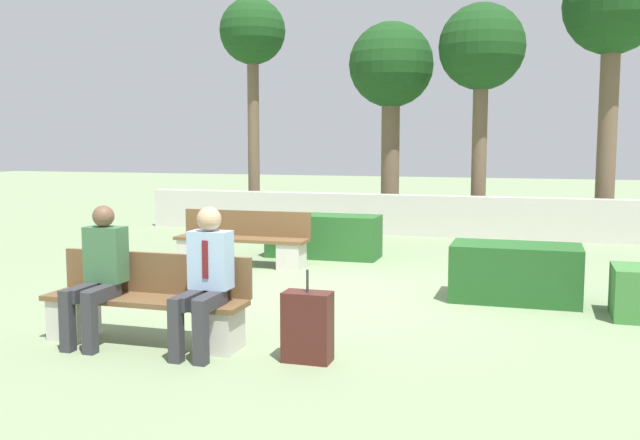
# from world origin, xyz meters

# --- Properties ---
(ground_plane) EXTENTS (60.00, 60.00, 0.00)m
(ground_plane) POSITION_xyz_m (0.00, 0.00, 0.00)
(ground_plane) COLOR gray
(perimeter_wall) EXTENTS (11.89, 0.30, 0.84)m
(perimeter_wall) POSITION_xyz_m (0.00, 6.04, 0.42)
(perimeter_wall) COLOR beige
(perimeter_wall) RESTS_ON ground_plane
(bench_front) EXTENTS (2.04, 0.49, 0.85)m
(bench_front) POSITION_xyz_m (-1.20, -2.52, 0.33)
(bench_front) COLOR brown
(bench_front) RESTS_ON ground_plane
(bench_left_side) EXTENTS (2.13, 0.48, 0.85)m
(bench_left_side) POSITION_xyz_m (-2.00, 1.70, 0.34)
(bench_left_side) COLOR brown
(bench_left_side) RESTS_ON ground_plane
(person_seated_man) EXTENTS (0.38, 0.63, 1.34)m
(person_seated_man) POSITION_xyz_m (-0.50, -2.66, 0.75)
(person_seated_man) COLOR #333338
(person_seated_man) RESTS_ON ground_plane
(person_seated_woman) EXTENTS (0.38, 0.63, 1.33)m
(person_seated_woman) POSITION_xyz_m (-1.62, -2.66, 0.73)
(person_seated_woman) COLOR #333338
(person_seated_woman) RESTS_ON ground_plane
(hedge_block_near_left) EXTENTS (1.53, 0.80, 0.69)m
(hedge_block_near_left) POSITION_xyz_m (2.17, 0.39, 0.35)
(hedge_block_near_left) COLOR #235623
(hedge_block_near_left) RESTS_ON ground_plane
(hedge_block_mid_left) EXTENTS (1.87, 0.70, 0.72)m
(hedge_block_mid_left) POSITION_xyz_m (-1.01, 2.85, 0.36)
(hedge_block_mid_left) COLOR #286028
(hedge_block_mid_left) RESTS_ON ground_plane
(suitcase) EXTENTS (0.43, 0.24, 0.83)m
(suitcase) POSITION_xyz_m (0.48, -2.64, 0.31)
(suitcase) COLOR #471E19
(suitcase) RESTS_ON ground_plane
(tree_leftmost) EXTENTS (1.52, 1.52, 5.22)m
(tree_leftmost) POSITION_xyz_m (-3.99, 7.09, 4.27)
(tree_leftmost) COLOR brown
(tree_leftmost) RESTS_ON ground_plane
(tree_center_left) EXTENTS (1.89, 1.89, 4.59)m
(tree_center_left) POSITION_xyz_m (-0.82, 7.48, 3.49)
(tree_center_left) COLOR brown
(tree_center_left) RESTS_ON ground_plane
(tree_center_right) EXTENTS (1.80, 1.80, 4.80)m
(tree_center_right) POSITION_xyz_m (1.19, 6.97, 3.78)
(tree_center_right) COLOR brown
(tree_center_right) RESTS_ON ground_plane
(tree_rightmost) EXTENTS (1.95, 1.95, 5.61)m
(tree_rightmost) POSITION_xyz_m (3.72, 7.12, 4.44)
(tree_rightmost) COLOR brown
(tree_rightmost) RESTS_ON ground_plane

